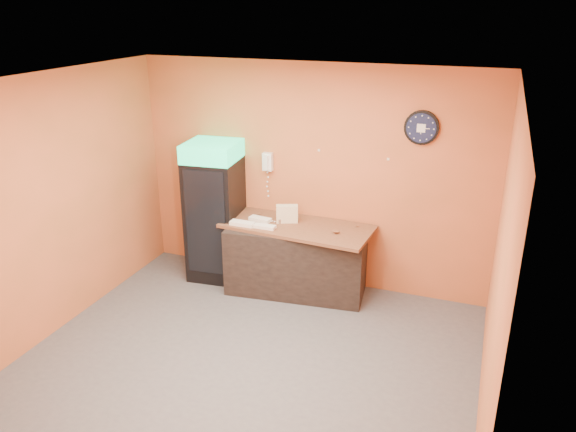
% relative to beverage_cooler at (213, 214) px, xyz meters
% --- Properties ---
extents(floor, '(4.50, 4.50, 0.00)m').
position_rel_beverage_cooler_xyz_m(floor, '(1.18, -1.61, -0.89)').
color(floor, '#47474C').
rests_on(floor, ground).
extents(back_wall, '(4.50, 0.02, 2.80)m').
position_rel_beverage_cooler_xyz_m(back_wall, '(1.18, 0.39, 0.51)').
color(back_wall, '#D7693C').
rests_on(back_wall, floor).
extents(left_wall, '(0.02, 4.00, 2.80)m').
position_rel_beverage_cooler_xyz_m(left_wall, '(-1.07, -1.61, 0.51)').
color(left_wall, '#D7693C').
rests_on(left_wall, floor).
extents(right_wall, '(0.02, 4.00, 2.80)m').
position_rel_beverage_cooler_xyz_m(right_wall, '(3.43, -1.61, 0.51)').
color(right_wall, '#D7693C').
rests_on(right_wall, floor).
extents(ceiling, '(4.50, 4.00, 0.02)m').
position_rel_beverage_cooler_xyz_m(ceiling, '(1.18, -1.61, 1.91)').
color(ceiling, white).
rests_on(ceiling, back_wall).
extents(beverage_cooler, '(0.70, 0.70, 1.82)m').
position_rel_beverage_cooler_xyz_m(beverage_cooler, '(0.00, 0.00, 0.00)').
color(beverage_cooler, black).
rests_on(beverage_cooler, floor).
extents(prep_counter, '(1.77, 0.93, 0.85)m').
position_rel_beverage_cooler_xyz_m(prep_counter, '(1.14, 0.01, -0.47)').
color(prep_counter, black).
rests_on(prep_counter, floor).
extents(wall_clock, '(0.39, 0.06, 0.39)m').
position_rel_beverage_cooler_xyz_m(wall_clock, '(2.49, 0.36, 1.23)').
color(wall_clock, black).
rests_on(wall_clock, back_wall).
extents(wall_phone, '(0.13, 0.11, 0.23)m').
position_rel_beverage_cooler_xyz_m(wall_phone, '(0.62, 0.34, 0.66)').
color(wall_phone, white).
rests_on(wall_phone, back_wall).
extents(butcher_paper, '(1.87, 0.91, 0.04)m').
position_rel_beverage_cooler_xyz_m(butcher_paper, '(1.14, 0.01, -0.02)').
color(butcher_paper, brown).
rests_on(butcher_paper, prep_counter).
extents(sub_roll_stack, '(0.28, 0.18, 0.22)m').
position_rel_beverage_cooler_xyz_m(sub_roll_stack, '(0.99, 0.06, 0.11)').
color(sub_roll_stack, beige).
rests_on(sub_roll_stack, butcher_paper).
extents(wrapped_sandwich_left, '(0.31, 0.12, 0.04)m').
position_rel_beverage_cooler_xyz_m(wrapped_sandwich_left, '(0.51, -0.22, 0.02)').
color(wrapped_sandwich_left, white).
rests_on(wrapped_sandwich_left, butcher_paper).
extents(wrapped_sandwich_mid, '(0.27, 0.11, 0.04)m').
position_rel_beverage_cooler_xyz_m(wrapped_sandwich_mid, '(0.80, -0.21, 0.02)').
color(wrapped_sandwich_mid, white).
rests_on(wrapped_sandwich_mid, butcher_paper).
extents(wrapped_sandwich_right, '(0.29, 0.15, 0.04)m').
position_rel_beverage_cooler_xyz_m(wrapped_sandwich_right, '(0.66, -0.01, 0.02)').
color(wrapped_sandwich_right, white).
rests_on(wrapped_sandwich_right, butcher_paper).
extents(kitchen_tool, '(0.06, 0.06, 0.06)m').
position_rel_beverage_cooler_xyz_m(kitchen_tool, '(0.92, 0.00, 0.03)').
color(kitchen_tool, silver).
rests_on(kitchen_tool, butcher_paper).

